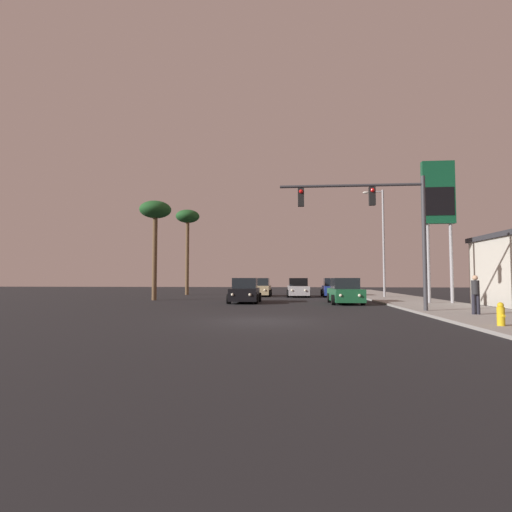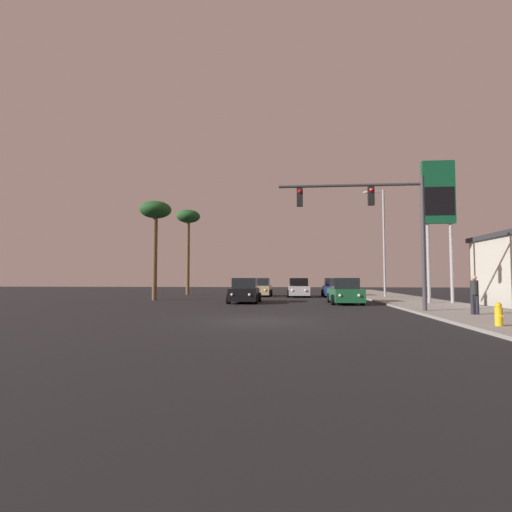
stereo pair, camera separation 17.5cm
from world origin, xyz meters
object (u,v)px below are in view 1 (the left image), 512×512
Objects in this scene: car_blue at (333,288)px; fire_hydrant at (501,314)px; car_green at (345,292)px; car_black at (245,291)px; palm_tree_mid at (188,221)px; gas_station_sign at (438,200)px; car_tan at (260,288)px; pedestrian_on_sidewalk at (475,293)px; palm_tree_near at (155,214)px; car_silver at (298,288)px; street_lamp at (382,237)px; traffic_light_mast at (382,216)px.

car_blue is 22.97m from fire_hydrant.
car_blue reaches higher than fire_hydrant.
car_black is at bearing -7.45° from car_green.
car_blue is at bearing -12.47° from palm_tree_mid.
car_green is 8.29m from gas_station_sign.
car_tan is 0.99× the size of car_green.
car_tan is 10.46m from palm_tree_mid.
pedestrian_on_sidewalk is (4.03, -18.57, 0.27)m from car_blue.
gas_station_sign is 20.02m from palm_tree_near.
car_green is 1.00× the size of car_silver.
car_blue is 0.57× the size of palm_tree_near.
palm_tree_mid is at bearing -45.25° from car_green.
car_black reaches higher than fire_hydrant.
car_tan is 6.66m from car_blue.
car_blue and car_silver have the same top height.
car_tan is at bearing 44.85° from palm_tree_near.
gas_station_sign is 24.01m from palm_tree_mid.
palm_tree_near reaches higher than pedestrian_on_sidewalk.
pedestrian_on_sidewalk is at bearing -32.81° from palm_tree_near.
car_tan is at bearing -16.22° from car_silver.
pedestrian_on_sidewalk is at bearing 75.38° from fire_hydrant.
street_lamp is 20.97m from fire_hydrant.
car_tan is at bearing 119.05° from pedestrian_on_sidewalk.
car_silver is at bearing 165.47° from car_tan.
gas_station_sign is at bearing 129.00° from car_silver.
car_silver is 0.48× the size of gas_station_sign.
gas_station_sign is at bearing 137.86° from car_tan.
street_lamp is 8.40m from gas_station_sign.
gas_station_sign is 14.04m from fire_hydrant.
car_blue is 0.62× the size of traffic_light_mast.
traffic_light_mast reaches higher than fire_hydrant.
pedestrian_on_sidewalk is at bearing -89.30° from street_lamp.
car_silver is at bearing 163.53° from street_lamp.
car_green and car_silver have the same top height.
palm_tree_mid is (-17.17, 25.93, 7.00)m from fire_hydrant.
palm_tree_near reaches higher than traffic_light_mast.
car_blue and car_green have the same top height.
car_black is at bearing -147.23° from street_lamp.
fire_hydrant is 24.13m from palm_tree_near.
car_black is 1.00× the size of car_silver.
car_black and car_green have the same top height.
street_lamp reaches higher than car_green.
pedestrian_on_sidewalk is at bearing 109.82° from car_silver.
palm_tree_mid is at bearing -18.28° from car_tan.
pedestrian_on_sidewalk reaches higher than car_silver.
street_lamp is (10.78, 6.94, 4.36)m from car_black.
fire_hydrant is at bearing 98.50° from car_blue.
pedestrian_on_sidewalk reaches higher than car_tan.
car_silver is 23.31m from fire_hydrant.
car_blue is at bearing 102.25° from pedestrian_on_sidewalk.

